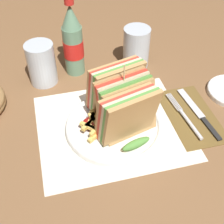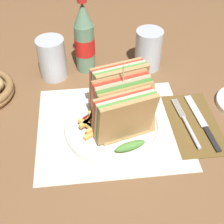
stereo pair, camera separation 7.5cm
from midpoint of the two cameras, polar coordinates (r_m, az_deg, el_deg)
The scene contains 12 objects.
ground_plane at distance 0.76m, azimuth -1.86°, elevation -3.70°, with size 4.00×4.00×0.00m, color brown.
placemat at distance 0.77m, azimuth -2.72°, elevation -2.80°, with size 0.36×0.31×0.00m.
plate_main at distance 0.76m, azimuth -2.46°, elevation -2.77°, with size 0.24×0.24×0.02m.
club_sandwich at distance 0.71m, azimuth -1.07°, elevation 1.66°, with size 0.15×0.22×0.17m.
fries_pile at distance 0.74m, azimuth -5.59°, elevation -2.62°, with size 0.09×0.10×0.02m.
ketchup_blob at distance 0.75m, azimuth -6.58°, elevation -2.09°, with size 0.05×0.04×0.02m.
napkin at distance 0.81m, azimuth 11.68°, elevation -0.70°, with size 0.12×0.22×0.00m.
fork at distance 0.79m, azimuth 10.95°, elevation -1.44°, with size 0.03×0.17×0.01m.
knife at distance 0.82m, azimuth 13.12°, elevation -0.37°, with size 0.03×0.20×0.00m.
coke_bottle_near at distance 0.90m, azimuth -9.60°, elevation 12.46°, with size 0.06×0.06×0.23m.
glass_near at distance 0.94m, azimuth 2.15°, elevation 11.66°, with size 0.08×0.08×0.12m.
glass_far at distance 0.91m, azimuth -15.03°, elevation 7.99°, with size 0.08×0.08×0.12m.
Camera 1 is at (-0.14, -0.50, 0.56)m, focal length 50.00 mm.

